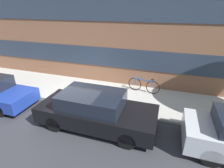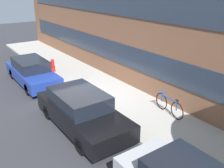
% 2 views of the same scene
% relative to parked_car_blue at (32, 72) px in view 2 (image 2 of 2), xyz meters
% --- Properties ---
extents(ground_plane, '(56.00, 56.00, 0.00)m').
position_rel_parked_car_blue_xyz_m(ground_plane, '(3.72, 1.05, -0.66)').
color(ground_plane, '#333338').
extents(sidewalk_strip, '(28.00, 2.93, 0.11)m').
position_rel_parked_car_blue_xyz_m(sidewalk_strip, '(3.72, 2.52, -0.60)').
color(sidewalk_strip, '#B2AFA8').
rests_on(sidewalk_strip, ground_plane).
extents(rowhouse_facade, '(28.00, 1.02, 7.56)m').
position_rel_parked_car_blue_xyz_m(rowhouse_facade, '(3.72, 4.42, 3.13)').
color(rowhouse_facade, brown).
rests_on(rowhouse_facade, ground_plane).
extents(parked_car_blue, '(4.53, 1.64, 1.33)m').
position_rel_parked_car_blue_xyz_m(parked_car_blue, '(0.00, 0.00, 0.00)').
color(parked_car_blue, '#1E3899').
rests_on(parked_car_blue, ground_plane).
extents(parked_car_black, '(4.53, 1.81, 1.41)m').
position_rel_parked_car_blue_xyz_m(parked_car_black, '(5.59, -0.00, 0.04)').
color(parked_car_black, black).
rests_on(parked_car_black, ground_plane).
extents(fire_hydrant, '(0.56, 0.32, 0.77)m').
position_rel_parked_car_blue_xyz_m(fire_hydrant, '(-0.92, 1.58, -0.16)').
color(fire_hydrant, red).
rests_on(fire_hydrant, sidewalk_strip).
extents(bicycle, '(1.70, 0.44, 0.82)m').
position_rel_parked_car_blue_xyz_m(bicycle, '(6.93, 3.31, -0.14)').
color(bicycle, black).
rests_on(bicycle, sidewalk_strip).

